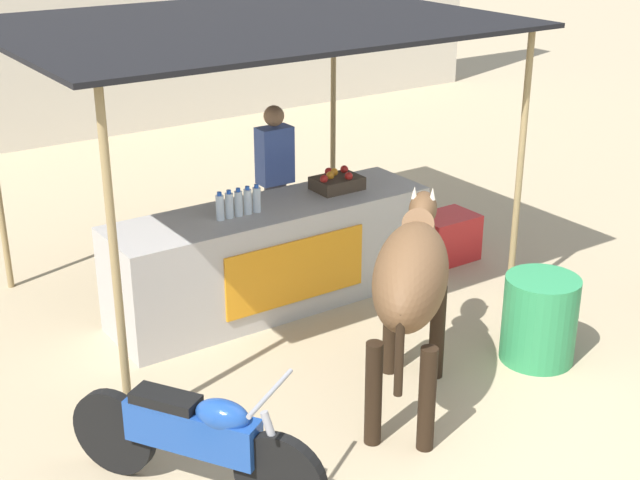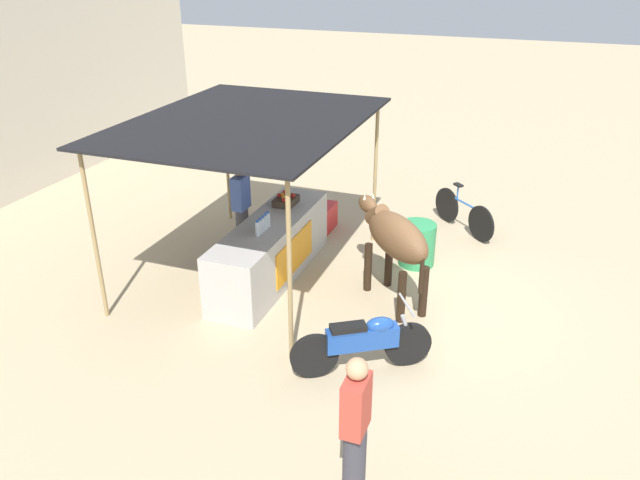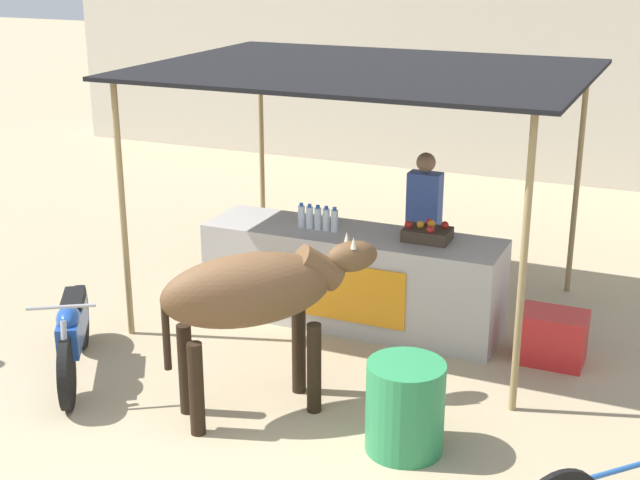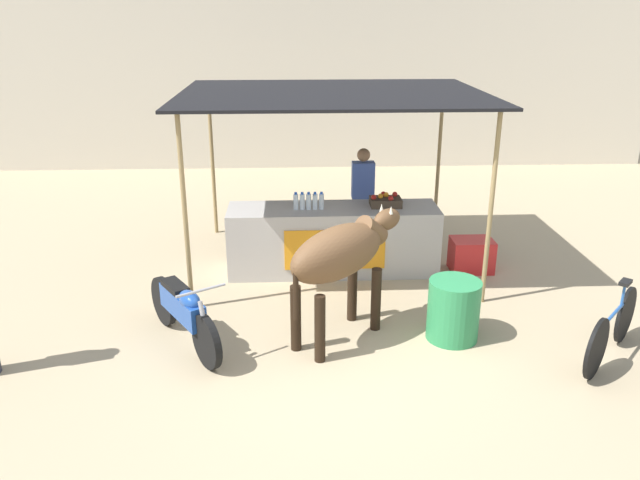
# 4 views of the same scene
# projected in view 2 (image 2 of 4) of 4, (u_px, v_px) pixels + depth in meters

# --- Properties ---
(ground_plane) EXTENTS (60.00, 60.00, 0.00)m
(ground_plane) POSITION_uv_depth(u_px,v_px,m) (406.00, 301.00, 9.33)
(ground_plane) COLOR tan
(stall_counter) EXTENTS (3.00, 0.82, 0.96)m
(stall_counter) POSITION_uv_depth(u_px,v_px,m) (271.00, 250.00, 9.82)
(stall_counter) COLOR #B2ADA8
(stall_counter) RESTS_ON ground
(stall_awning) EXTENTS (4.20, 3.20, 2.54)m
(stall_awning) POSITION_uv_depth(u_px,v_px,m) (248.00, 126.00, 9.07)
(stall_awning) COLOR black
(stall_awning) RESTS_ON ground
(water_bottle_row) EXTENTS (0.43, 0.07, 0.25)m
(water_bottle_row) POSITION_uv_depth(u_px,v_px,m) (263.00, 224.00, 9.25)
(water_bottle_row) COLOR silver
(water_bottle_row) RESTS_ON stall_counter
(fruit_crate) EXTENTS (0.44, 0.32, 0.18)m
(fruit_crate) POSITION_uv_depth(u_px,v_px,m) (286.00, 200.00, 10.24)
(fruit_crate) COLOR #3F3326
(fruit_crate) RESTS_ON stall_counter
(vendor_behind_counter) EXTENTS (0.34, 0.22, 1.65)m
(vendor_behind_counter) POSITION_uv_depth(u_px,v_px,m) (242.00, 210.00, 10.32)
(vendor_behind_counter) COLOR #383842
(vendor_behind_counter) RESTS_ON ground
(cooler_box) EXTENTS (0.60, 0.44, 0.48)m
(cooler_box) POSITION_uv_depth(u_px,v_px,m) (321.00, 217.00, 11.60)
(cooler_box) COLOR red
(cooler_box) RESTS_ON ground
(water_barrel) EXTENTS (0.60, 0.60, 0.72)m
(water_barrel) POSITION_uv_depth(u_px,v_px,m) (417.00, 244.00, 10.28)
(water_barrel) COLOR #2D8C51
(water_barrel) RESTS_ON ground
(cow) EXTENTS (1.55, 1.54, 1.44)m
(cow) POSITION_uv_depth(u_px,v_px,m) (395.00, 238.00, 8.92)
(cow) COLOR brown
(cow) RESTS_ON ground
(motorcycle_parked) EXTENTS (1.05, 1.56, 0.90)m
(motorcycle_parked) POSITION_uv_depth(u_px,v_px,m) (364.00, 341.00, 7.64)
(motorcycle_parked) COLOR black
(motorcycle_parked) RESTS_ON ground
(bicycle_leaning) EXTENTS (1.16, 1.24, 0.85)m
(bicycle_leaning) POSITION_uv_depth(u_px,v_px,m) (463.00, 213.00, 11.50)
(bicycle_leaning) COLOR black
(bicycle_leaning) RESTS_ON ground
(passerby_on_street) EXTENTS (0.34, 0.22, 1.65)m
(passerby_on_street) POSITION_uv_depth(u_px,v_px,m) (355.00, 432.00, 5.63)
(passerby_on_street) COLOR #383842
(passerby_on_street) RESTS_ON ground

